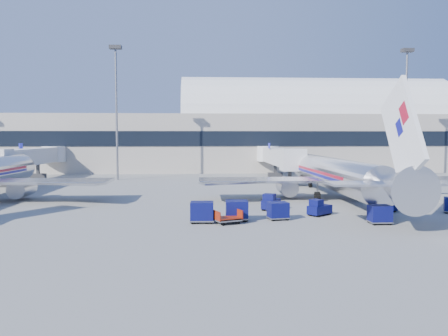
{
  "coord_description": "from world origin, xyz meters",
  "views": [
    {
      "loc": [
        -5.74,
        -44.94,
        7.22
      ],
      "look_at": [
        -3.07,
        6.0,
        3.65
      ],
      "focal_mm": 35.0,
      "sensor_mm": 36.0,
      "label": 1
    }
  ],
  "objects": [
    {
      "name": "cart_open_red",
      "position": [
        -3.51,
        -8.89,
        0.41
      ],
      "size": [
        2.53,
        2.18,
        0.57
      ],
      "rotation": [
        0.0,
        0.0,
        0.37
      ],
      "color": "slate",
      "rests_on": "ground"
    },
    {
      "name": "barrier_mid",
      "position": [
        21.3,
        2.0,
        0.45
      ],
      "size": [
        3.0,
        0.55,
        0.9
      ],
      "primitive_type": "cube",
      "color": "#9E9E96",
      "rests_on": "ground"
    },
    {
      "name": "jetbridge_near",
      "position": [
        7.6,
        30.81,
        3.93
      ],
      "size": [
        4.4,
        27.5,
        6.25
      ],
      "color": "silver",
      "rests_on": "ground"
    },
    {
      "name": "mast_west",
      "position": [
        -20.0,
        30.0,
        14.79
      ],
      "size": [
        2.0,
        1.2,
        22.6
      ],
      "color": "slate",
      "rests_on": "ground"
    },
    {
      "name": "cart_train_a",
      "position": [
        0.99,
        -7.32,
        0.83
      ],
      "size": [
        2.0,
        1.66,
        1.56
      ],
      "rotation": [
        0.0,
        0.0,
        0.19
      ],
      "color": "#090C47",
      "rests_on": "ground"
    },
    {
      "name": "terminal",
      "position": [
        -13.6,
        55.96,
        7.52
      ],
      "size": [
        170.0,
        28.15,
        21.0
      ],
      "color": "#B2AA9E",
      "rests_on": "ground"
    },
    {
      "name": "barrier_near",
      "position": [
        18.0,
        2.0,
        0.45
      ],
      "size": [
        3.0,
        0.55,
        0.9
      ],
      "primitive_type": "cube",
      "color": "#9E9E96",
      "rests_on": "ground"
    },
    {
      "name": "tug_lead",
      "position": [
        5.13,
        -5.46,
        0.7
      ],
      "size": [
        2.58,
        2.38,
        1.54
      ],
      "rotation": [
        0.0,
        0.0,
        0.66
      ],
      "color": "#090C47",
      "rests_on": "ground"
    },
    {
      "name": "cart_train_c",
      "position": [
        -5.69,
        -8.33,
        0.96
      ],
      "size": [
        2.08,
        1.62,
        1.79
      ],
      "rotation": [
        0.0,
        0.0,
        -0.03
      ],
      "color": "#090C47",
      "rests_on": "ground"
    },
    {
      "name": "mast_east",
      "position": [
        30.0,
        30.0,
        14.79
      ],
      "size": [
        2.0,
        1.2,
        22.6
      ],
      "color": "slate",
      "rests_on": "ground"
    },
    {
      "name": "airliner_main",
      "position": [
        10.0,
        4.51,
        2.93
      ],
      "size": [
        32.0,
        37.26,
        12.07
      ],
      "color": "silver",
      "rests_on": "ground"
    },
    {
      "name": "tug_left",
      "position": [
        1.17,
        -2.02,
        0.76
      ],
      "size": [
        2.3,
        2.86,
        1.67
      ],
      "rotation": [
        0.0,
        0.0,
        1.1
      ],
      "color": "#090C47",
      "rests_on": "ground"
    },
    {
      "name": "jetbridge_mid",
      "position": [
        -34.4,
        30.81,
        3.93
      ],
      "size": [
        4.4,
        27.5,
        6.25
      ],
      "color": "silver",
      "rests_on": "ground"
    },
    {
      "name": "cart_solo_near",
      "position": [
        9.14,
        -9.64,
        0.85
      ],
      "size": [
        1.83,
        1.41,
        1.59
      ],
      "rotation": [
        0.0,
        0.0,
        0.02
      ],
      "color": "#090C47",
      "rests_on": "ground"
    },
    {
      "name": "tug_right",
      "position": [
        12.28,
        -3.16,
        0.72
      ],
      "size": [
        2.69,
        2.2,
        1.57
      ],
      "rotation": [
        0.0,
        0.0,
        -0.49
      ],
      "color": "#090C47",
      "rests_on": "ground"
    },
    {
      "name": "ground",
      "position": [
        0.0,
        0.0,
        0.0
      ],
      "size": [
        260.0,
        260.0,
        0.0
      ],
      "primitive_type": "plane",
      "color": "gray",
      "rests_on": "ground"
    },
    {
      "name": "cart_train_b",
      "position": [
        -2.66,
        -7.57,
        0.94
      ],
      "size": [
        2.03,
        1.56,
        1.76
      ],
      "rotation": [
        0.0,
        0.0,
        -0.02
      ],
      "color": "#090C47",
      "rests_on": "ground"
    }
  ]
}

